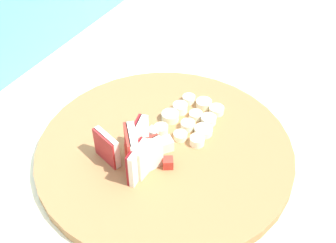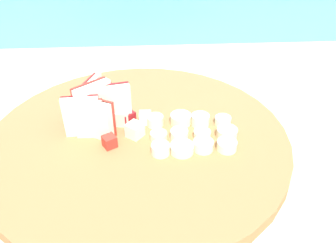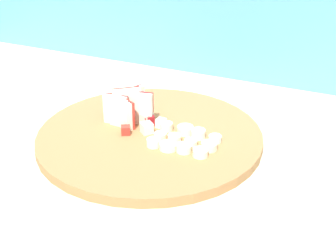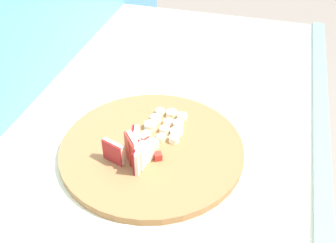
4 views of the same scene
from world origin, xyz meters
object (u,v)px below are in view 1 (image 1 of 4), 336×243
object	(u,v)px
apple_dice_pile	(153,145)
banana_slice_rows	(191,119)
cutting_board	(165,150)
apple_wedge_fan	(134,151)

from	to	relation	value
apple_dice_pile	banana_slice_rows	bearing A→B (deg)	-15.69
cutting_board	banana_slice_rows	distance (m)	0.07
apple_wedge_fan	banana_slice_rows	world-z (taller)	apple_wedge_fan
banana_slice_rows	apple_wedge_fan	bearing A→B (deg)	165.78
cutting_board	apple_dice_pile	size ratio (longest dim) A/B	5.38
apple_wedge_fan	apple_dice_pile	distance (m)	0.05
apple_dice_pile	banana_slice_rows	distance (m)	0.09
cutting_board	apple_dice_pile	bearing A→B (deg)	136.83
cutting_board	apple_wedge_fan	distance (m)	0.07
cutting_board	banana_slice_rows	world-z (taller)	banana_slice_rows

